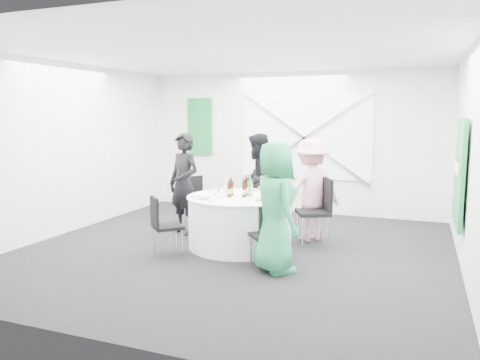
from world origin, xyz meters
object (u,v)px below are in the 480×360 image
(chair_back_right, at_px, (319,206))
(clear_water_bottle, at_px, (227,188))
(chair_back_left, at_px, (197,200))
(person_man_back, at_px, (257,181))
(green_water_bottle, at_px, (250,188))
(chair_back, at_px, (263,195))
(chair_front_left, at_px, (162,222))
(person_man_back_left, at_px, (184,184))
(person_woman_green, at_px, (275,207))
(chair_front_right, at_px, (269,231))
(banquet_table, at_px, (240,221))
(person_woman_pink, at_px, (311,190))

(chair_back_right, bearing_deg, clear_water_bottle, -89.50)
(chair_back_left, distance_m, person_man_back, 1.11)
(green_water_bottle, bearing_deg, chair_back, 97.40)
(chair_front_left, xyz_separation_m, person_man_back, (0.68, 2.04, 0.33))
(person_man_back_left, height_order, green_water_bottle, person_man_back_left)
(person_woman_green, bearing_deg, chair_front_right, 10.70)
(chair_back, bearing_deg, chair_back_left, -151.19)
(chair_back_right, bearing_deg, chair_front_right, -41.64)
(chair_back_left, height_order, green_water_bottle, green_water_bottle)
(chair_back_right, height_order, person_man_back_left, person_man_back_left)
(banquet_table, distance_m, person_woman_green, 1.26)
(chair_back_left, xyz_separation_m, clear_water_bottle, (0.82, -0.63, 0.34))
(banquet_table, distance_m, person_man_back_left, 1.28)
(chair_back, relative_size, person_woman_green, 0.62)
(banquet_table, bearing_deg, person_man_back_left, 160.93)
(person_man_back_left, relative_size, green_water_bottle, 5.69)
(person_woman_pink, bearing_deg, person_woman_green, 46.86)
(person_man_back_left, bearing_deg, person_woman_pink, 29.09)
(person_man_back, bearing_deg, chair_back, 42.58)
(person_man_back, distance_m, person_woman_pink, 1.13)
(banquet_table, height_order, person_woman_green, person_woman_green)
(person_woman_pink, distance_m, clear_water_bottle, 1.35)
(chair_back, bearing_deg, person_man_back_left, -148.76)
(chair_front_left, bearing_deg, banquet_table, -90.00)
(chair_front_right, relative_size, person_man_back, 0.50)
(person_man_back, distance_m, green_water_bottle, 1.18)
(person_man_back, height_order, green_water_bottle, person_man_back)
(banquet_table, bearing_deg, chair_front_left, -134.75)
(person_man_back_left, bearing_deg, chair_back_right, 22.51)
(chair_back, height_order, person_man_back_left, person_man_back_left)
(banquet_table, distance_m, chair_front_right, 1.07)
(person_woman_green, bearing_deg, green_water_bottle, -6.99)
(chair_back, distance_m, chair_back_right, 1.21)
(banquet_table, xyz_separation_m, chair_front_right, (0.70, -0.80, 0.10))
(chair_back, distance_m, person_woman_green, 2.13)
(banquet_table, height_order, person_man_back_left, person_man_back_left)
(chair_back_right, relative_size, chair_front_left, 1.21)
(banquet_table, xyz_separation_m, person_man_back, (-0.15, 1.21, 0.44))
(chair_back, distance_m, chair_front_right, 2.01)
(chair_back_right, relative_size, chair_front_right, 1.23)
(chair_back, bearing_deg, banquet_table, -90.00)
(chair_front_left, bearing_deg, chair_back_right, -99.60)
(banquet_table, bearing_deg, chair_back_left, 151.30)
(banquet_table, height_order, green_water_bottle, green_water_bottle)
(chair_back, height_order, person_woman_pink, person_woman_pink)
(clear_water_bottle, bearing_deg, chair_front_right, -39.17)
(banquet_table, relative_size, chair_back, 1.53)
(chair_front_right, distance_m, green_water_bottle, 1.11)
(banquet_table, xyz_separation_m, person_woman_green, (0.80, -0.87, 0.43))
(clear_water_bottle, bearing_deg, person_woman_green, -38.92)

